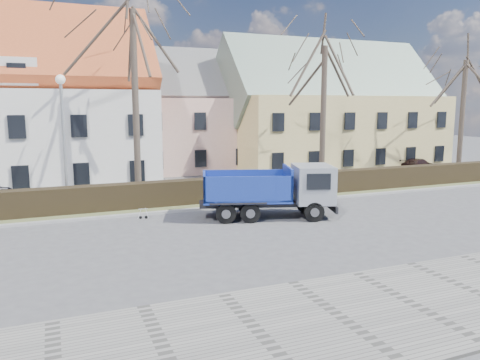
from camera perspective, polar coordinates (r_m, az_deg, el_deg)
name	(u,v)px	position (r m, az deg, el deg)	size (l,w,h in m)	color
ground	(223,234)	(19.58, -2.03, -6.56)	(120.00, 120.00, 0.00)	#4A494C
sidewalk_near	(340,318)	(12.41, 12.14, -16.11)	(80.00, 5.00, 0.08)	gray
curb_far	(192,210)	(23.81, -5.84, -3.61)	(80.00, 0.30, 0.12)	gray
grass_strip	(184,204)	(25.32, -6.86, -2.89)	(80.00, 3.00, 0.10)	#525B33
hedge	(185,193)	(25.01, -6.76, -1.63)	(60.00, 0.90, 1.30)	black
building_pink	(186,121)	(39.16, -6.65, 7.17)	(10.80, 8.80, 8.00)	#D6A698
building_yellow	(330,117)	(41.36, 10.89, 7.52)	(18.80, 10.80, 8.50)	tan
tree_1	(135,86)	(26.61, -12.69, 11.13)	(9.20, 9.20, 12.65)	#40352C
tree_2	(324,102)	(30.95, 10.15, 9.37)	(8.00, 8.00, 11.00)	#40352C
tree_3	(463,106)	(38.69, 25.53, 8.15)	(7.60, 7.60, 10.45)	#40352C
dump_truck	(264,191)	(22.07, 2.91, -1.34)	(6.43, 2.39, 2.57)	navy
streetlight	(64,143)	(24.80, -20.65, 4.21)	(0.53, 0.53, 6.84)	#A1A3A5
cart_frame	(139,213)	(22.46, -12.16, -3.98)	(0.61, 0.35, 0.56)	silver
parked_car_b	(418,165)	(40.26, 20.89, 1.73)	(1.49, 3.66, 1.06)	black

